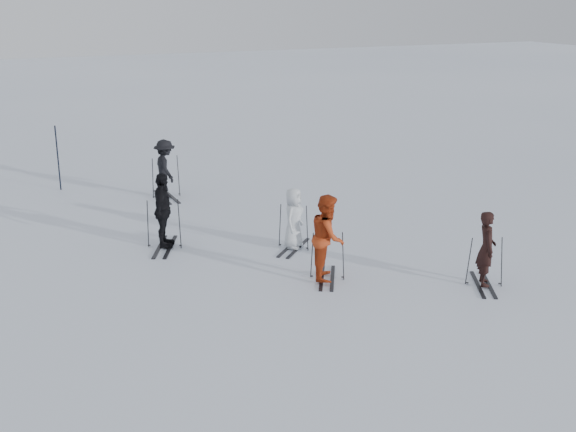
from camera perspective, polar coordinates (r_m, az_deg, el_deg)
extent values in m
plane|color=silver|center=(16.60, 1.40, -4.24)|extent=(120.00, 120.00, 0.00)
imported|color=black|center=(16.01, 15.40, -2.58)|extent=(0.63, 0.71, 1.64)
imported|color=#A83413|center=(15.78, 3.16, -1.75)|extent=(1.07, 1.16, 1.90)
imported|color=silver|center=(17.70, 0.44, -0.25)|extent=(0.86, 0.86, 1.51)
imported|color=black|center=(17.96, -9.85, 0.35)|extent=(0.87, 1.19, 1.87)
imported|color=black|center=(22.47, -9.67, 3.66)|extent=(0.69, 1.16, 1.77)
cylinder|color=black|center=(24.12, -17.72, 4.39)|extent=(0.06, 0.06, 2.08)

